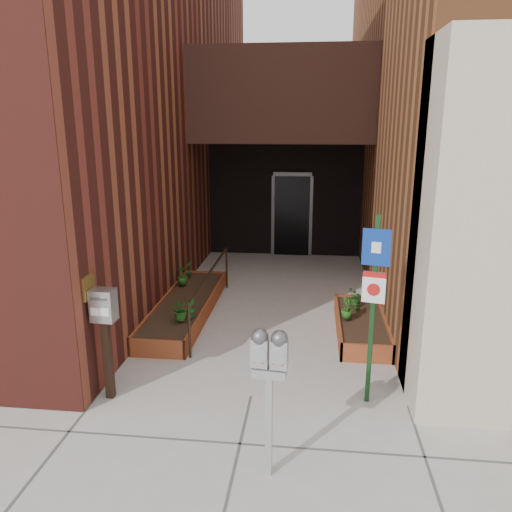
% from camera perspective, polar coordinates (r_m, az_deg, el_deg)
% --- Properties ---
extents(ground, '(80.00, 80.00, 0.00)m').
position_cam_1_polar(ground, '(6.76, -0.60, -15.75)').
color(ground, '#9E9991').
rests_on(ground, ground).
extents(architecture, '(20.00, 14.60, 10.00)m').
position_cam_1_polar(architecture, '(12.77, 2.56, 21.94)').
color(architecture, maroon).
rests_on(architecture, ground).
extents(planter_left, '(0.90, 3.60, 0.30)m').
position_cam_1_polar(planter_left, '(9.37, -8.04, -5.87)').
color(planter_left, brown).
rests_on(planter_left, ground).
extents(planter_right, '(0.80, 2.20, 0.30)m').
position_cam_1_polar(planter_right, '(8.67, 11.89, -7.83)').
color(planter_right, brown).
rests_on(planter_right, ground).
extents(handrail, '(0.04, 3.34, 0.90)m').
position_cam_1_polar(handrail, '(9.01, -5.18, -2.50)').
color(handrail, black).
rests_on(handrail, ground).
extents(parking_meter, '(0.36, 0.18, 1.59)m').
position_cam_1_polar(parking_meter, '(4.87, 1.53, -12.27)').
color(parking_meter, '#ACACAF').
rests_on(parking_meter, ground).
extents(sign_post, '(0.33, 0.11, 2.43)m').
position_cam_1_polar(sign_post, '(6.18, 13.30, -3.94)').
color(sign_post, '#123315').
rests_on(sign_post, ground).
extents(payment_dropbox, '(0.30, 0.24, 1.48)m').
position_cam_1_polar(payment_dropbox, '(6.55, -16.91, -7.08)').
color(payment_dropbox, black).
rests_on(payment_dropbox, ground).
extents(shrub_left_a, '(0.43, 0.43, 0.37)m').
position_cam_1_polar(shrub_left_a, '(8.33, -8.56, -6.02)').
color(shrub_left_a, '#245C1A').
rests_on(shrub_left_a, planter_left).
extents(shrub_left_b, '(0.24, 0.24, 0.33)m').
position_cam_1_polar(shrub_left_b, '(8.42, -7.55, -5.90)').
color(shrub_left_b, '#1B611F').
rests_on(shrub_left_b, planter_left).
extents(shrub_left_c, '(0.27, 0.27, 0.37)m').
position_cam_1_polar(shrub_left_c, '(10.09, -8.45, -2.20)').
color(shrub_left_c, '#245A19').
rests_on(shrub_left_c, planter_left).
extents(shrub_left_d, '(0.23, 0.23, 0.33)m').
position_cam_1_polar(shrub_left_d, '(10.61, -7.62, -1.43)').
color(shrub_left_d, '#1B5317').
rests_on(shrub_left_d, planter_left).
extents(shrub_right_a, '(0.28, 0.28, 0.36)m').
position_cam_1_polar(shrub_right_a, '(8.44, 10.38, -5.88)').
color(shrub_right_a, '#245819').
rests_on(shrub_right_a, planter_right).
extents(shrub_right_b, '(0.20, 0.20, 0.34)m').
position_cam_1_polar(shrub_right_b, '(8.77, 11.58, -5.19)').
color(shrub_right_b, '#1D4F16').
rests_on(shrub_right_b, planter_right).
extents(shrub_right_c, '(0.36, 0.36, 0.30)m').
position_cam_1_polar(shrub_right_c, '(9.05, 11.29, -4.64)').
color(shrub_right_c, '#215317').
rests_on(shrub_right_c, planter_right).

